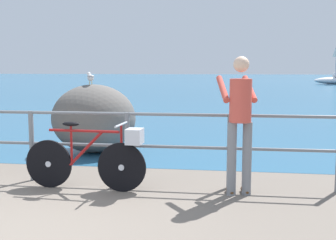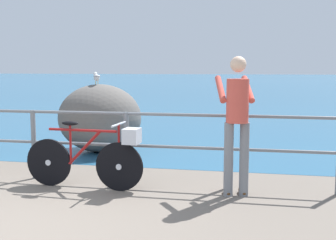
# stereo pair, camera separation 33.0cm
# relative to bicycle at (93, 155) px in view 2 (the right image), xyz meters

# --- Properties ---
(ground_plane) EXTENTS (120.00, 120.00, 0.10)m
(ground_plane) POSITION_rel_bicycle_xyz_m (-0.35, 18.40, -0.51)
(ground_plane) COLOR #6B6056
(sea_surface) EXTENTS (120.00, 90.00, 0.01)m
(sea_surface) POSITION_rel_bicycle_xyz_m (-0.35, 46.31, -0.46)
(sea_surface) COLOR #285B7F
(sea_surface) RESTS_ON ground_plane
(promenade_railing) EXTENTS (7.17, 0.07, 1.02)m
(promenade_railing) POSITION_rel_bicycle_xyz_m (-0.35, 0.36, 0.17)
(promenade_railing) COLOR slate
(promenade_railing) RESTS_ON ground_plane
(bicycle) EXTENTS (1.70, 0.48, 0.92)m
(bicycle) POSITION_rel_bicycle_xyz_m (0.00, 0.00, 0.00)
(bicycle) COLOR black
(bicycle) RESTS_ON ground_plane
(person_at_railing) EXTENTS (0.55, 0.67, 1.78)m
(person_at_railing) POSITION_rel_bicycle_xyz_m (1.90, 0.08, 0.53)
(person_at_railing) COLOR slate
(person_at_railing) RESTS_ON ground_plane
(breakwater_boulder_main) EXTENTS (1.62, 1.49, 1.32)m
(breakwater_boulder_main) POSITION_rel_bicycle_xyz_m (-0.82, 2.49, 0.19)
(breakwater_boulder_main) COLOR #605B56
(breakwater_boulder_main) RESTS_ON ground
(seagull) EXTENTS (0.24, 0.32, 0.23)m
(seagull) POSITION_rel_bicycle_xyz_m (-0.86, 2.46, 0.99)
(seagull) COLOR gold
(seagull) RESTS_ON breakwater_boulder_main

